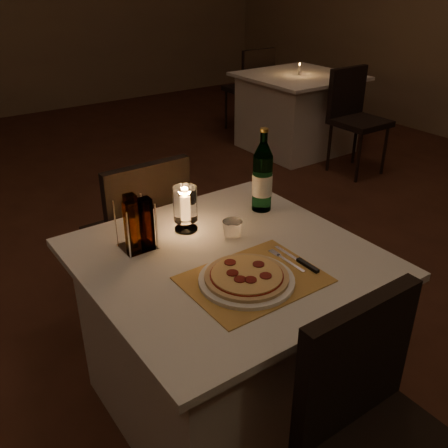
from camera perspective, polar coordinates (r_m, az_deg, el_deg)
floor at (r=2.49m, az=-1.32°, el=-15.20°), size 8.00×10.00×0.02m
main_table at (r=2.03m, az=0.33°, el=-12.48°), size 1.00×1.00×0.74m
chair_near at (r=1.55m, az=17.05°, el=-20.94°), size 0.42×0.42×0.90m
chair_far at (r=2.45m, az=-9.42°, el=-0.31°), size 0.42×0.42×0.90m
placemat at (r=1.68m, az=3.40°, el=-6.33°), size 0.45×0.34×0.00m
plate at (r=1.66m, az=2.59°, el=-6.41°), size 0.32×0.32×0.01m
pizza at (r=1.65m, az=2.60°, el=-5.95°), size 0.28×0.28×0.02m
fork at (r=1.79m, az=6.89°, el=-4.00°), size 0.02×0.18×0.00m
knife at (r=1.78m, az=9.04°, el=-4.40°), size 0.02×0.22×0.01m
tumbler at (r=1.90m, az=0.97°, el=-0.73°), size 0.08×0.08×0.08m
water_bottle at (r=2.10m, az=4.41°, el=5.27°), size 0.09×0.09×0.36m
hurricane_candle at (r=1.94m, az=-4.46°, el=2.13°), size 0.10×0.10×0.18m
cruet_caddy at (r=1.83m, az=-9.94°, el=-0.18°), size 0.12×0.12×0.21m
neighbor_table_right at (r=5.12m, az=8.29°, el=12.52°), size 1.00×1.00×0.74m
neighbor_chair_ra at (r=4.60m, az=14.61°, el=12.49°), size 0.42×0.42×0.90m
neighbor_chair_rb at (r=5.60m, az=3.28°, el=15.89°), size 0.42×0.42×0.90m
neighbor_candle_right at (r=5.03m, az=8.62°, el=17.08°), size 0.03×0.03×0.11m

